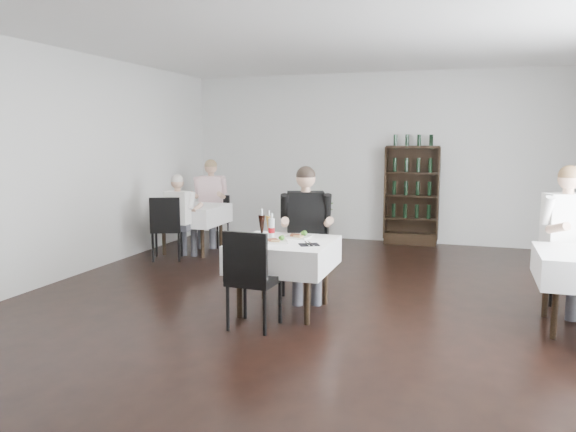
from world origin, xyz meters
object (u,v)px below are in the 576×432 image
at_px(main_table, 284,254).
at_px(potted_tree, 317,215).
at_px(wine_shelf, 412,196).
at_px(diner_main, 306,222).

xyz_separation_m(main_table, potted_tree, (-0.77, 4.20, -0.17)).
bearing_deg(potted_tree, main_table, -79.59).
distance_m(main_table, potted_tree, 4.27).
xyz_separation_m(wine_shelf, potted_tree, (-1.67, -0.11, -0.40)).
height_order(wine_shelf, diner_main, wine_shelf).
relative_size(wine_shelf, diner_main, 1.14).
bearing_deg(potted_tree, diner_main, -76.81).
xyz_separation_m(main_table, diner_main, (0.08, 0.55, 0.27)).
xyz_separation_m(wine_shelf, main_table, (-0.90, -4.31, -0.23)).
height_order(main_table, potted_tree, potted_tree).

